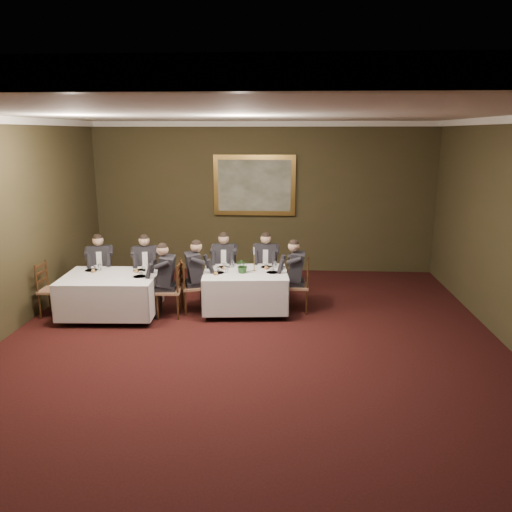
# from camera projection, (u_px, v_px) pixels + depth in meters

# --- Properties ---
(ground) EXTENTS (10.00, 10.00, 0.00)m
(ground) POSITION_uv_depth(u_px,v_px,m) (248.00, 361.00, 7.30)
(ground) COLOR black
(ground) RESTS_ON ground
(ceiling) EXTENTS (8.00, 10.00, 0.10)m
(ceiling) POSITION_uv_depth(u_px,v_px,m) (247.00, 113.00, 6.46)
(ceiling) COLOR silver
(ceiling) RESTS_ON back_wall
(back_wall) EXTENTS (8.00, 0.10, 3.50)m
(back_wall) POSITION_uv_depth(u_px,v_px,m) (263.00, 198.00, 11.72)
(back_wall) COLOR #37341B
(back_wall) RESTS_ON ground
(front_wall) EXTENTS (8.00, 0.10, 3.50)m
(front_wall) POSITION_uv_depth(u_px,v_px,m) (157.00, 511.00, 2.03)
(front_wall) COLOR #37341B
(front_wall) RESTS_ON ground
(crown_molding) EXTENTS (8.00, 10.00, 0.12)m
(crown_molding) POSITION_uv_depth(u_px,v_px,m) (247.00, 117.00, 6.47)
(crown_molding) COLOR white
(crown_molding) RESTS_ON back_wall
(table_main) EXTENTS (1.64, 1.30, 0.67)m
(table_main) POSITION_uv_depth(u_px,v_px,m) (245.00, 288.00, 9.23)
(table_main) COLOR black
(table_main) RESTS_ON ground
(table_second) EXTENTS (1.73, 1.35, 0.67)m
(table_second) POSITION_uv_depth(u_px,v_px,m) (111.00, 292.00, 8.99)
(table_second) COLOR black
(table_second) RESTS_ON ground
(chair_main_backleft) EXTENTS (0.44, 0.42, 1.00)m
(chair_main_backleft) POSITION_uv_depth(u_px,v_px,m) (225.00, 284.00, 10.03)
(chair_main_backleft) COLOR #92684A
(chair_main_backleft) RESTS_ON ground
(diner_main_backleft) EXTENTS (0.42, 0.48, 1.35)m
(diner_main_backleft) POSITION_uv_depth(u_px,v_px,m) (225.00, 273.00, 9.96)
(diner_main_backleft) COLOR black
(diner_main_backleft) RESTS_ON chair_main_backleft
(chair_main_backright) EXTENTS (0.46, 0.44, 1.00)m
(chair_main_backright) POSITION_uv_depth(u_px,v_px,m) (266.00, 284.00, 10.04)
(chair_main_backright) COLOR #92684A
(chair_main_backright) RESTS_ON ground
(diner_main_backright) EXTENTS (0.43, 0.50, 1.35)m
(diner_main_backright) POSITION_uv_depth(u_px,v_px,m) (266.00, 273.00, 9.98)
(diner_main_backright) COLOR black
(diner_main_backright) RESTS_ON chair_main_backright
(chair_main_endleft) EXTENTS (0.54, 0.55, 1.00)m
(chair_main_endleft) POSITION_uv_depth(u_px,v_px,m) (193.00, 297.00, 9.24)
(chair_main_endleft) COLOR #92684A
(chair_main_endleft) RESTS_ON ground
(diner_main_endleft) EXTENTS (0.58, 0.53, 1.35)m
(diner_main_endleft) POSITION_uv_depth(u_px,v_px,m) (193.00, 285.00, 9.19)
(diner_main_endleft) COLOR black
(diner_main_endleft) RESTS_ON chair_main_endleft
(chair_main_endright) EXTENTS (0.44, 0.46, 1.00)m
(chair_main_endright) POSITION_uv_depth(u_px,v_px,m) (298.00, 296.00, 9.28)
(chair_main_endright) COLOR #92684A
(chair_main_endright) RESTS_ON ground
(diner_main_endright) EXTENTS (0.50, 0.44, 1.35)m
(diner_main_endright) POSITION_uv_depth(u_px,v_px,m) (297.00, 285.00, 9.23)
(diner_main_endright) COLOR black
(diner_main_endright) RESTS_ON chair_main_endright
(chair_sec_backleft) EXTENTS (0.54, 0.53, 1.00)m
(chair_sec_backleft) POSITION_uv_depth(u_px,v_px,m) (102.00, 287.00, 9.87)
(chair_sec_backleft) COLOR #92684A
(chair_sec_backleft) RESTS_ON ground
(diner_sec_backleft) EXTENTS (0.52, 0.58, 1.35)m
(diner_sec_backleft) POSITION_uv_depth(u_px,v_px,m) (101.00, 276.00, 9.80)
(diner_sec_backleft) COLOR black
(diner_sec_backleft) RESTS_ON chair_sec_backleft
(chair_sec_backright) EXTENTS (0.52, 0.51, 1.00)m
(chair_sec_backright) POSITION_uv_depth(u_px,v_px,m) (147.00, 287.00, 9.85)
(chair_sec_backright) COLOR #92684A
(chair_sec_backright) RESTS_ON ground
(diner_sec_backright) EXTENTS (0.50, 0.56, 1.35)m
(diner_sec_backright) POSITION_uv_depth(u_px,v_px,m) (146.00, 276.00, 9.79)
(diner_sec_backright) COLOR black
(diner_sec_backright) RESTS_ON chair_sec_backright
(chair_sec_endright) EXTENTS (0.45, 0.47, 1.00)m
(chair_sec_endright) POSITION_uv_depth(u_px,v_px,m) (170.00, 301.00, 9.01)
(chair_sec_endright) COLOR #92684A
(chair_sec_endright) RESTS_ON ground
(diner_sec_endright) EXTENTS (0.50, 0.44, 1.35)m
(diner_sec_endright) POSITION_uv_depth(u_px,v_px,m) (169.00, 289.00, 8.96)
(diner_sec_endright) COLOR black
(diner_sec_endright) RESTS_ON chair_sec_endright
(chair_sec_endleft) EXTENTS (0.43, 0.45, 1.00)m
(chair_sec_endleft) POSITION_uv_depth(u_px,v_px,m) (54.00, 301.00, 9.04)
(chair_sec_endleft) COLOR #92684A
(chair_sec_endleft) RESTS_ON ground
(centerpiece) EXTENTS (0.35, 0.33, 0.31)m
(centerpiece) POSITION_uv_depth(u_px,v_px,m) (243.00, 264.00, 9.06)
(centerpiece) COLOR #2D5926
(centerpiece) RESTS_ON table_main
(candlestick) EXTENTS (0.07, 0.07, 0.45)m
(candlestick) POSITION_uv_depth(u_px,v_px,m) (254.00, 262.00, 9.18)
(candlestick) COLOR #B39236
(candlestick) RESTS_ON table_main
(place_setting_table_main) EXTENTS (0.33, 0.31, 0.14)m
(place_setting_table_main) POSITION_uv_depth(u_px,v_px,m) (226.00, 265.00, 9.47)
(place_setting_table_main) COLOR white
(place_setting_table_main) RESTS_ON table_main
(place_setting_table_second) EXTENTS (0.33, 0.31, 0.14)m
(place_setting_table_second) POSITION_uv_depth(u_px,v_px,m) (95.00, 268.00, 9.27)
(place_setting_table_second) COLOR white
(place_setting_table_second) RESTS_ON table_second
(painting) EXTENTS (1.90, 0.09, 1.40)m
(painting) POSITION_uv_depth(u_px,v_px,m) (255.00, 185.00, 11.60)
(painting) COLOR tan
(painting) RESTS_ON back_wall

